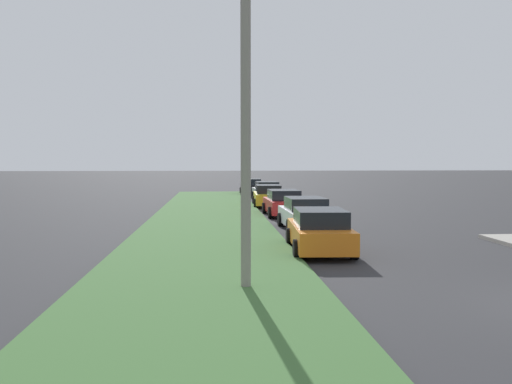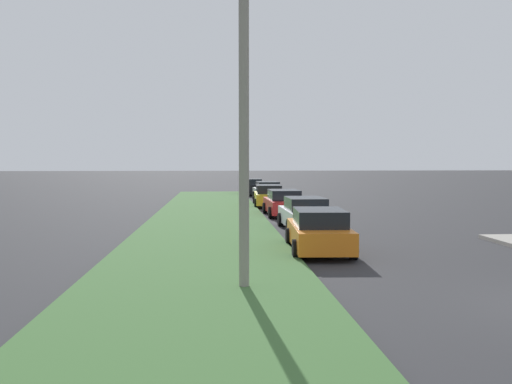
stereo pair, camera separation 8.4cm
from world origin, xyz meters
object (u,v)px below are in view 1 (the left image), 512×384
(parked_car_orange, at_px, (320,231))
(parked_car_silver, at_px, (267,191))
(parked_car_red, at_px, (283,203))
(parked_car_yellow, at_px, (268,196))
(parked_car_black, at_px, (251,187))
(parked_car_white, at_px, (305,214))
(streetlight, at_px, (260,105))

(parked_car_orange, xyz_separation_m, parked_car_silver, (22.83, -0.50, 0.00))
(parked_car_orange, xyz_separation_m, parked_car_red, (11.54, -0.31, 0.00))
(parked_car_yellow, bearing_deg, parked_car_black, 3.60)
(parked_car_red, relative_size, parked_car_black, 1.00)
(parked_car_orange, bearing_deg, parked_car_black, 3.78)
(parked_car_yellow, distance_m, parked_car_black, 11.74)
(parked_car_silver, bearing_deg, parked_car_orange, 176.29)
(parked_car_yellow, bearing_deg, parked_car_orange, -178.05)
(parked_car_white, bearing_deg, streetlight, 163.45)
(parked_car_white, bearing_deg, parked_car_black, 0.81)
(parked_car_red, distance_m, streetlight, 17.07)
(streetlight, bearing_deg, parked_car_white, -15.61)
(parked_car_white, xyz_separation_m, parked_car_yellow, (11.84, 0.42, 0.00))
(parked_car_red, height_order, parked_car_silver, same)
(parked_car_white, relative_size, parked_car_black, 1.00)
(parked_car_orange, bearing_deg, parked_car_red, 1.77)
(parked_car_yellow, xyz_separation_m, streetlight, (-22.28, 2.50, 3.67))
(parked_car_red, bearing_deg, parked_car_silver, -2.27)
(parked_car_red, relative_size, streetlight, 0.58)
(parked_car_black, distance_m, streetlight, 34.28)
(parked_car_white, distance_m, parked_car_black, 23.58)
(parked_car_orange, distance_m, parked_car_white, 5.56)
(parked_car_red, distance_m, parked_car_silver, 11.29)
(parked_car_red, xyz_separation_m, parked_car_yellow, (5.84, 0.25, 0.00))
(parked_car_orange, distance_m, parked_car_black, 29.11)
(parked_car_yellow, distance_m, parked_car_silver, 5.46)
(parked_car_orange, height_order, parked_car_silver, same)
(parked_car_red, distance_m, parked_car_yellow, 5.85)
(parked_car_orange, bearing_deg, parked_car_yellow, 3.12)
(parked_car_yellow, bearing_deg, parked_car_red, -175.39)
(parked_car_white, height_order, parked_car_silver, same)
(streetlight, bearing_deg, parked_car_silver, -6.06)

